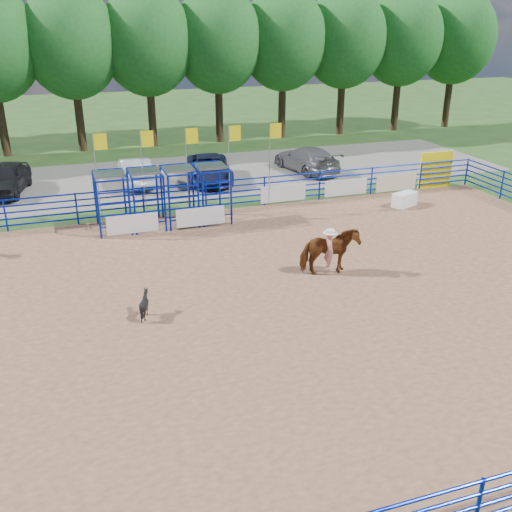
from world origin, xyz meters
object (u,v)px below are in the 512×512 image
car_c (209,169)px  car_d (306,159)px  announcer_table (405,199)px  horse_and_rider (329,250)px  calf (145,304)px  car_a (6,179)px  car_b (135,171)px

car_c → car_d: 6.20m
announcer_table → horse_and_rider: 9.45m
calf → car_a: 16.84m
calf → car_a: (-5.03, 16.07, 0.38)m
horse_and_rider → car_d: bearing=70.1°
car_a → car_c: 10.94m
car_b → car_c: (4.10, -0.67, -0.03)m
car_a → car_b: 6.80m
horse_and_rider → car_a: bearing=128.5°
announcer_table → car_b: (-12.20, 8.35, 0.40)m
horse_and_rider → car_a: size_ratio=0.51×
calf → car_d: car_d is taller
horse_and_rider → car_a: (-11.91, 14.96, -0.15)m
car_c → calf: bearing=-102.3°
horse_and_rider → car_c: (-1.02, 13.90, -0.23)m
car_b → car_c: car_b is taller
calf → car_c: bearing=-50.7°
calf → announcer_table: bearing=-91.6°
car_b → car_d: size_ratio=0.89×
announcer_table → calf: bearing=-152.3°
car_a → car_b: car_a is taller
car_a → car_d: bearing=8.2°
announcer_table → car_a: (-18.99, 8.74, 0.45)m
car_a → car_b: (6.79, -0.39, -0.05)m
car_c → car_b: bearing=179.7°
car_b → car_d: bearing=179.6°
calf → car_c: size_ratio=0.16×
car_c → horse_and_rider: bearing=-76.8°
announcer_table → car_a: bearing=155.3°
announcer_table → car_c: 11.17m
horse_and_rider → car_b: (-5.11, 14.57, -0.20)m
car_a → car_b: size_ratio=1.03×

